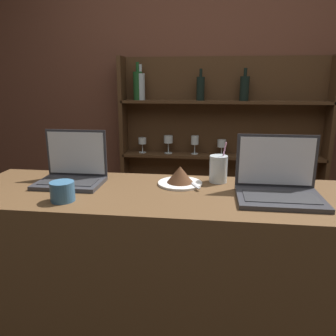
{
  "coord_description": "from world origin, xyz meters",
  "views": [
    {
      "loc": [
        0.0,
        -1.04,
        1.49
      ],
      "look_at": [
        -0.17,
        0.3,
        1.13
      ],
      "focal_mm": 35.0,
      "sensor_mm": 36.0,
      "label": 1
    }
  ],
  "objects_px": {
    "laptop_far": "(278,185)",
    "water_glass": "(218,169)",
    "coffee_cup": "(62,191)",
    "cake_plate": "(180,177)",
    "laptop_near": "(72,171)"
  },
  "relations": [
    {
      "from": "laptop_near",
      "to": "water_glass",
      "type": "distance_m",
      "value": 0.68
    },
    {
      "from": "coffee_cup",
      "to": "water_glass",
      "type": "bearing_deg",
      "value": 28.47
    },
    {
      "from": "cake_plate",
      "to": "laptop_near",
      "type": "bearing_deg",
      "value": -175.86
    },
    {
      "from": "cake_plate",
      "to": "laptop_far",
      "type": "bearing_deg",
      "value": -15.82
    },
    {
      "from": "cake_plate",
      "to": "water_glass",
      "type": "relative_size",
      "value": 1.06
    },
    {
      "from": "laptop_far",
      "to": "cake_plate",
      "type": "distance_m",
      "value": 0.43
    },
    {
      "from": "laptop_near",
      "to": "cake_plate",
      "type": "xyz_separation_m",
      "value": [
        0.5,
        0.04,
        -0.02
      ]
    },
    {
      "from": "laptop_far",
      "to": "coffee_cup",
      "type": "bearing_deg",
      "value": -169.7
    },
    {
      "from": "cake_plate",
      "to": "coffee_cup",
      "type": "bearing_deg",
      "value": -148.39
    },
    {
      "from": "coffee_cup",
      "to": "cake_plate",
      "type": "bearing_deg",
      "value": 31.61
    },
    {
      "from": "coffee_cup",
      "to": "laptop_near",
      "type": "bearing_deg",
      "value": 103.82
    },
    {
      "from": "laptop_far",
      "to": "laptop_near",
      "type": "bearing_deg",
      "value": 174.95
    },
    {
      "from": "laptop_near",
      "to": "water_glass",
      "type": "relative_size",
      "value": 1.55
    },
    {
      "from": "laptop_near",
      "to": "water_glass",
      "type": "xyz_separation_m",
      "value": [
        0.67,
        0.1,
        0.01
      ]
    },
    {
      "from": "laptop_far",
      "to": "water_glass",
      "type": "height_order",
      "value": "laptop_far"
    }
  ]
}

